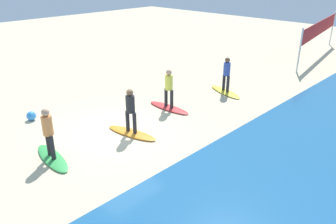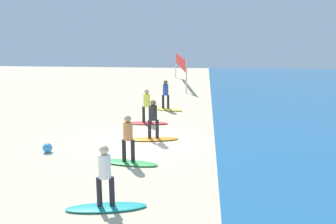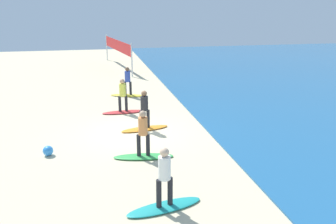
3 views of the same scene
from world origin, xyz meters
name	(u,v)px [view 3 (image 3 of 3)]	position (x,y,z in m)	size (l,w,h in m)	color
ground_plane	(135,133)	(0.00, 0.00, 0.00)	(60.00, 60.00, 0.00)	beige
surfboard_yellow	(128,95)	(-6.25, 0.32, 0.04)	(2.10, 0.56, 0.09)	yellow
surfer_yellow	(128,79)	(-6.25, 0.32, 1.04)	(0.32, 0.44, 1.64)	#232328
surfboard_red	(123,112)	(-2.93, -0.25, 0.04)	(2.10, 0.56, 0.09)	red
surfer_red	(123,93)	(-2.93, -0.25, 1.04)	(0.32, 0.46, 1.64)	#232328
surfboard_orange	(145,129)	(-0.27, 0.44, 0.04)	(2.10, 0.56, 0.09)	orange
surfer_orange	(144,107)	(-0.27, 0.44, 1.04)	(0.32, 0.45, 1.64)	#232328
surfboard_green	(144,157)	(2.60, -0.03, 0.04)	(2.10, 0.56, 0.09)	green
surfer_green	(143,130)	(2.60, -0.03, 1.04)	(0.32, 0.46, 1.64)	#232328
surfboard_teal	(165,207)	(5.88, 0.06, 0.04)	(2.10, 0.56, 0.09)	teal
surfer_teal	(164,173)	(5.88, 0.06, 1.04)	(0.32, 0.45, 1.64)	#232328
volleyball_net	(117,47)	(-16.46, 0.50, 1.79)	(8.98, 1.55, 2.50)	silver
beach_ball	(48,151)	(1.69, -3.33, 0.18)	(0.36, 0.36, 0.36)	#338CE5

